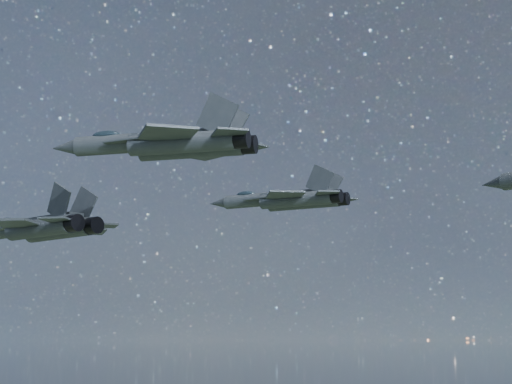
% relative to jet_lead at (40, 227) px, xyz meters
% --- Properties ---
extents(jet_lead, '(18.13, 12.37, 4.55)m').
position_rel_jet_lead_xyz_m(jet_lead, '(0.00, 0.00, 0.00)').
color(jet_lead, '#2F363A').
extents(jet_left, '(16.47, 11.77, 4.21)m').
position_rel_jet_lead_xyz_m(jet_left, '(14.09, 22.06, 4.69)').
color(jet_left, '#2F363A').
extents(jet_right, '(16.79, 11.54, 4.21)m').
position_rel_jet_lead_xyz_m(jet_right, '(18.24, -7.08, 4.26)').
color(jet_right, '#2F363A').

